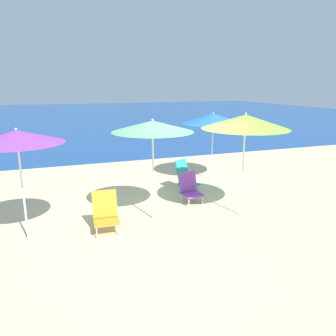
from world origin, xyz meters
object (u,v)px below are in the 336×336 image
beach_chair_orange (105,212)px  beach_chair_teal (185,177)px  beach_umbrella_green (153,127)px  beach_umbrella_lime (246,122)px  beach_chair_purple (190,188)px  beach_umbrella_purple (17,137)px  beach_umbrella_blue (213,119)px

beach_chair_orange → beach_chair_teal: beach_chair_teal is taller
beach_umbrella_green → beach_chair_teal: size_ratio=2.51×
beach_umbrella_lime → beach_chair_purple: 2.20m
beach_chair_purple → beach_chair_teal: bearing=69.2°
beach_chair_orange → beach_umbrella_green: bearing=16.7°
beach_umbrella_purple → beach_umbrella_green: beach_umbrella_green is taller
beach_chair_purple → beach_chair_orange: (-2.24, -0.95, 0.03)m
beach_umbrella_blue → beach_chair_teal: size_ratio=2.38×
beach_umbrella_green → beach_umbrella_blue: (2.57, 2.28, -0.14)m
beach_umbrella_purple → beach_chair_purple: beach_umbrella_purple is taller
beach_umbrella_purple → beach_chair_teal: (3.92, 1.69, -1.55)m
beach_chair_orange → beach_chair_purple: bearing=26.7°
beach_umbrella_purple → beach_chair_teal: size_ratio=2.45×
beach_umbrella_purple → beach_chair_orange: bearing=-3.7°
beach_umbrella_purple → beach_chair_orange: (1.45, -0.09, -1.56)m
beach_umbrella_purple → beach_umbrella_lime: beach_umbrella_lime is taller
beach_umbrella_purple → beach_umbrella_lime: size_ratio=0.93×
beach_umbrella_purple → beach_chair_orange: size_ratio=2.64×
beach_umbrella_lime → beach_chair_teal: (-0.52, 1.99, -1.68)m
beach_umbrella_blue → beach_chair_orange: size_ratio=2.57×
beach_umbrella_lime → beach_chair_purple: size_ratio=3.07×
beach_chair_purple → beach_chair_orange: 2.43m
beach_umbrella_green → beach_umbrella_lime: size_ratio=0.95×
beach_chair_teal → beach_umbrella_purple: bearing=176.1°
beach_umbrella_lime → beach_chair_orange: (-2.98, 0.20, -1.69)m
beach_umbrella_green → beach_umbrella_blue: beach_umbrella_green is taller
beach_umbrella_green → beach_umbrella_purple: bearing=-176.5°
beach_umbrella_lime → beach_chair_orange: bearing=176.1°
beach_chair_teal → beach_umbrella_green: bearing=-159.2°
beach_umbrella_green → beach_umbrella_lime: bearing=-13.4°
beach_umbrella_green → beach_chair_teal: bearing=48.0°
beach_umbrella_lime → beach_umbrella_blue: 2.82m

